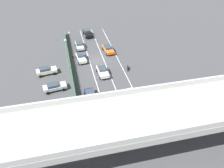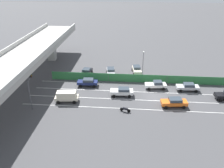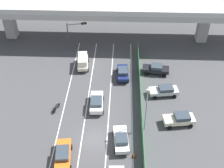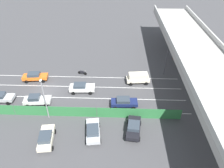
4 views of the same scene
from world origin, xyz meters
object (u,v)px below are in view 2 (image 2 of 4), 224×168
object	(u,v)px
motorcycle	(125,109)
street_lamp	(143,64)
car_taxi_orange	(174,102)
car_hatchback_white	(156,85)
traffic_light	(30,87)
car_van_cream	(67,96)
parked_wagon_silver	(111,71)
car_sedan_navy	(88,82)
parked_sedan_dark	(86,72)
car_sedan_silver	(188,87)
parked_sedan_cream	(137,69)
traffic_cone	(165,84)
car_sedan_white	(122,91)

from	to	relation	value
motorcycle	street_lamp	distance (m)	13.59
car_taxi_orange	car_hatchback_white	xyz separation A→B (m)	(7.00, 2.68, -0.02)
car_hatchback_white	traffic_light	bearing A→B (deg)	111.36
car_taxi_orange	street_lamp	bearing A→B (deg)	28.46
car_van_cream	parked_wagon_silver	xyz separation A→B (m)	(13.36, -7.05, -0.30)
car_sedan_navy	parked_sedan_dark	distance (m)	5.72
car_sedan_silver	motorcycle	world-z (taller)	car_sedan_silver
car_taxi_orange	parked_sedan_cream	world-z (taller)	parked_sedan_cream
car_sedan_silver	traffic_cone	distance (m)	4.90
car_van_cream	motorcycle	world-z (taller)	car_van_cream
car_van_cream	traffic_cone	size ratio (longest dim) A/B	6.37
car_hatchback_white	parked_sedan_cream	distance (m)	8.87
parked_sedan_dark	traffic_light	size ratio (longest dim) A/B	0.85
traffic_cone	traffic_light	bearing A→B (deg)	113.09
parked_sedan_dark	parked_sedan_cream	bearing A→B (deg)	-78.78
car_sedan_white	traffic_cone	world-z (taller)	car_sedan_white
street_lamp	parked_sedan_dark	bearing A→B (deg)	79.12
parked_sedan_dark	traffic_cone	xyz separation A→B (m)	(-3.96, -17.69, -0.55)
car_taxi_orange	traffic_cone	distance (m)	8.70
car_sedan_navy	street_lamp	xyz separation A→B (m)	(3.08, -11.59, 3.38)
parked_sedan_cream	car_van_cream	bearing A→B (deg)	138.48
car_hatchback_white	parked_sedan_cream	xyz separation A→B (m)	(7.94, 3.95, 0.03)
car_hatchback_white	motorcycle	bearing A→B (deg)	147.44
car_sedan_silver	car_taxi_orange	bearing A→B (deg)	150.74
car_sedan_silver	car_sedan_white	bearing A→B (deg)	103.98
parked_wagon_silver	traffic_light	distance (m)	20.24
car_sedan_navy	traffic_light	distance (m)	12.71
car_sedan_silver	parked_sedan_dark	distance (m)	22.91
car_sedan_white	traffic_cone	xyz separation A→B (m)	(5.34, -8.86, -0.59)
car_taxi_orange	street_lamp	world-z (taller)	street_lamp
parked_sedan_cream	traffic_light	xyz separation A→B (m)	(-16.89, 18.92, 2.94)
motorcycle	parked_sedan_cream	xyz separation A→B (m)	(17.45, -2.12, 0.47)
parked_sedan_dark	traffic_cone	distance (m)	18.13
parked_sedan_cream	street_lamp	size ratio (longest dim) A/B	0.64
parked_sedan_cream	parked_sedan_dark	xyz separation A→B (m)	(-2.33, 11.77, -0.05)
car_sedan_navy	car_sedan_silver	size ratio (longest dim) A/B	0.95
motorcycle	traffic_cone	world-z (taller)	motorcycle
car_hatchback_white	parked_sedan_dark	xyz separation A→B (m)	(5.61, 15.72, -0.02)
car_taxi_orange	motorcycle	distance (m)	9.11
parked_wagon_silver	street_lamp	distance (m)	8.66
car_taxi_orange	parked_sedan_dark	size ratio (longest dim) A/B	1.05
car_hatchback_white	traffic_light	world-z (taller)	traffic_light
car_sedan_navy	traffic_cone	distance (m)	16.45
car_taxi_orange	car_sedan_silver	world-z (taller)	car_taxi_orange
motorcycle	parked_sedan_dark	xyz separation A→B (m)	(15.11, 9.65, 0.42)
parked_sedan_dark	traffic_cone	world-z (taller)	parked_sedan_dark
parked_wagon_silver	car_sedan_white	bearing A→B (deg)	-162.66
car_sedan_navy	car_van_cream	bearing A→B (deg)	158.70
car_van_cream	street_lamp	xyz separation A→B (m)	(10.05, -14.30, 3.10)
parked_sedan_dark	motorcycle	bearing A→B (deg)	-147.44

